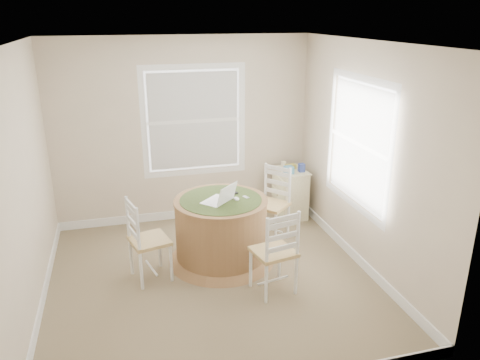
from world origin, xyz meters
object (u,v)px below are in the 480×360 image
object	(u,v)px
laptop	(219,199)
corner_chest	(290,193)
round_table	(221,227)
chair_near	(274,251)
chair_left	(149,240)
chair_right	(270,205)

from	to	relation	value
laptop	corner_chest	bearing A→B (deg)	176.34
round_table	chair_near	xyz separation A→B (m)	(0.39, -0.80, 0.04)
chair_left	laptop	xyz separation A→B (m)	(0.83, 0.13, 0.35)
chair_right	laptop	distance (m)	1.01
round_table	chair_right	bearing A→B (deg)	9.62
chair_near	chair_right	distance (m)	1.29
round_table	chair_left	world-z (taller)	chair_left
laptop	chair_left	bearing A→B (deg)	-34.64
corner_chest	chair_right	bearing A→B (deg)	-133.86
chair_right	corner_chest	xyz separation A→B (m)	(0.50, 0.58, -0.11)
chair_right	corner_chest	world-z (taller)	chair_right
chair_right	laptop	bearing A→B (deg)	-99.42
chair_near	laptop	xyz separation A→B (m)	(-0.42, 0.74, 0.35)
laptop	corner_chest	xyz separation A→B (m)	(1.30, 1.08, -0.47)
chair_near	laptop	world-z (taller)	laptop
chair_left	round_table	bearing A→B (deg)	-91.78
chair_left	chair_near	distance (m)	1.39
chair_left	chair_near	world-z (taller)	same
chair_right	corner_chest	size ratio (longest dim) A/B	1.31
chair_right	corner_chest	distance (m)	0.78
chair_right	round_table	bearing A→B (deg)	-101.97
round_table	corner_chest	bearing A→B (deg)	18.96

